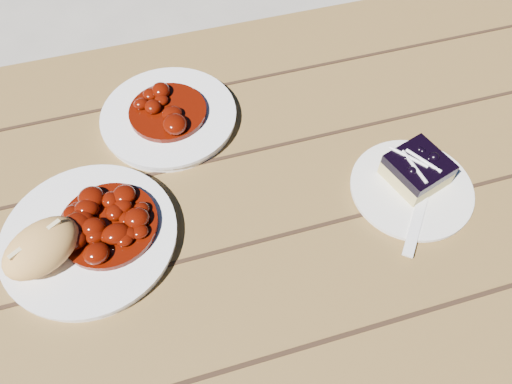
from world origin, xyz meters
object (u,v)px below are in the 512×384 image
object	(u,v)px
main_plate	(90,238)
second_plate	(169,117)
picnic_table	(89,288)
blueberry_cake	(417,169)
dessert_plate	(411,189)
bread_roll	(41,248)

from	to	relation	value
main_plate	second_plate	xyz separation A→B (m)	(0.15, 0.19, 0.00)
picnic_table	second_plate	distance (m)	0.32
main_plate	blueberry_cake	size ratio (longest dim) A/B	2.45
dessert_plate	second_plate	size ratio (longest dim) A/B	0.81
main_plate	second_plate	size ratio (longest dim) A/B	1.10
bread_roll	blueberry_cake	size ratio (longest dim) A/B	1.09
blueberry_cake	main_plate	bearing A→B (deg)	158.48
main_plate	dessert_plate	size ratio (longest dim) A/B	1.35
blueberry_cake	bread_roll	bearing A→B (deg)	161.02
blueberry_cake	second_plate	bearing A→B (deg)	128.12
main_plate	second_plate	world-z (taller)	same
dessert_plate	main_plate	bearing A→B (deg)	174.05
main_plate	second_plate	distance (m)	0.25
picnic_table	bread_roll	world-z (taller)	bread_roll
main_plate	bread_roll	world-z (taller)	bread_roll
main_plate	second_plate	bearing A→B (deg)	52.43
second_plate	dessert_plate	bearing A→B (deg)	-36.98
blueberry_cake	picnic_table	bearing A→B (deg)	157.59
main_plate	dessert_plate	xyz separation A→B (m)	(0.47, -0.05, -0.00)
bread_roll	blueberry_cake	distance (m)	0.54
main_plate	bread_roll	distance (m)	0.07
bread_roll	blueberry_cake	xyz separation A→B (m)	(0.54, -0.01, -0.01)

